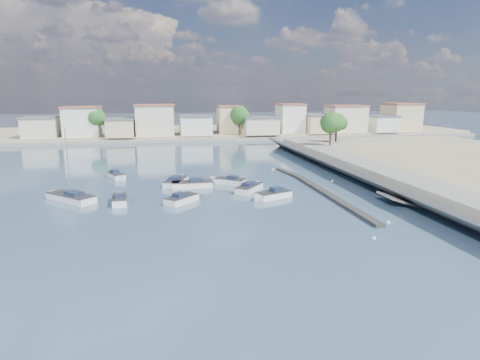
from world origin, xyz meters
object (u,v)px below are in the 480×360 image
Objects in this scene: motorboat_d at (272,195)px; sailboat at (69,197)px; motorboat_a at (120,200)px; motorboat_f at (228,181)px; motorboat_e at (176,182)px; motorboat_g at (117,176)px; motorboat_c at (190,185)px; motorboat_b at (183,199)px; motorboat_h at (250,188)px.

motorboat_d is 0.56× the size of sailboat.
motorboat_a is 0.98× the size of motorboat_f.
motorboat_f is (7.25, -1.27, -0.00)m from motorboat_e.
motorboat_g is (-19.88, 15.65, 0.00)m from motorboat_d.
motorboat_c is (8.65, 6.46, 0.00)m from motorboat_a.
motorboat_b is 0.87× the size of motorboat_d.
sailboat is at bearing -163.84° from motorboat_c.
sailboat is (-20.16, -5.35, 0.03)m from motorboat_f.
motorboat_c and motorboat_e have the same top height.
motorboat_e is 1.31× the size of motorboat_f.
motorboat_e is 0.68× the size of sailboat.
motorboat_g is at bearing 97.25° from motorboat_a.
motorboat_d is 1.02× the size of motorboat_h.
motorboat_c is 15.27m from sailboat.
motorboat_c is at bearing -168.69° from motorboat_f.
motorboat_a is 6.40m from sailboat.
motorboat_c is at bearing 140.33° from motorboat_d.
motorboat_c is at bearing 16.16° from sailboat.
motorboat_a and motorboat_b have the same top height.
motorboat_f is (-3.91, 8.90, 0.00)m from motorboat_d.
motorboat_d and motorboat_g have the same top height.
motorboat_c is 1.22× the size of motorboat_h.
motorboat_a is 11.21m from motorboat_e.
motorboat_h is (16.29, 3.03, -0.00)m from motorboat_a.
motorboat_a is at bearing 171.59° from motorboat_b.
sailboat is (-12.91, -6.62, 0.03)m from motorboat_e.
motorboat_h is at bearing -64.80° from motorboat_f.
motorboat_e is (-11.16, 10.17, 0.00)m from motorboat_d.
motorboat_b is 0.94× the size of motorboat_f.
motorboat_d is 25.30m from motorboat_g.
sailboat reaches higher than motorboat_b.
motorboat_h is at bearing -31.74° from motorboat_e.
motorboat_c and motorboat_h have the same top height.
motorboat_a is at bearing -143.25° from motorboat_c.
sailboat is at bearing -177.91° from motorboat_h.
motorboat_b and motorboat_c have the same top height.
motorboat_c is 8.37m from motorboat_h.
motorboat_d is 1.12× the size of motorboat_g.
motorboat_g is at bearing 147.90° from motorboat_e.
motorboat_f is (6.83, 8.65, 0.00)m from motorboat_b.
sailboat is at bearing -109.11° from motorboat_g.
motorboat_b and motorboat_f have the same top height.
motorboat_c is 1.34× the size of motorboat_g.
motorboat_b is 0.97× the size of motorboat_g.
sailboat is at bearing -165.14° from motorboat_f.
motorboat_g is (-8.73, 5.47, 0.00)m from motorboat_e.
motorboat_b is 17.90m from motorboat_g.
motorboat_c is 1.20× the size of motorboat_d.
motorboat_a and motorboat_e have the same top height.
motorboat_g is at bearing 70.89° from sailboat.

